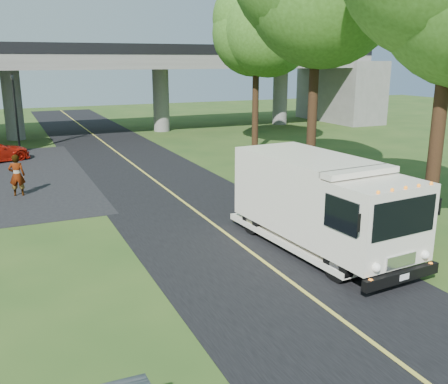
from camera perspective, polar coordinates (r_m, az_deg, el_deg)
ground at (r=14.06m, az=8.85°, el=-11.06°), size 120.00×120.00×0.00m
road at (r=22.54m, az=-5.02°, el=-0.88°), size 7.00×90.00×0.02m
lane_line at (r=22.53m, az=-5.02°, el=-0.83°), size 0.12×90.00×0.01m
overpass at (r=43.13m, az=-15.10°, el=12.31°), size 54.00×10.00×7.30m
traffic_signal at (r=36.65m, az=-22.76°, el=9.19°), size 0.18×0.22×5.20m
tree_right_far at (r=34.50m, az=4.20°, el=18.48°), size 5.77×5.67×10.99m
step_van at (r=16.52m, az=10.93°, el=-1.04°), size 3.22×7.44×3.05m
pedestrian at (r=24.79m, az=-22.59°, el=1.77°), size 0.79×0.60×1.95m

